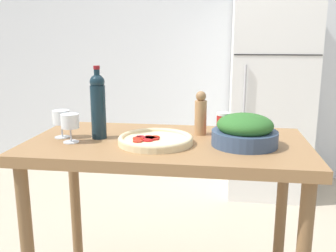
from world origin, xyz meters
name	(u,v)px	position (x,y,z in m)	size (l,w,h in m)	color
wall_back	(199,46)	(0.00, 2.17, 1.30)	(6.40, 0.09, 2.60)	silver
refrigerator	(269,97)	(0.66, 1.77, 0.86)	(0.68, 0.73, 1.73)	white
prep_counter	(167,166)	(0.00, 0.00, 0.79)	(1.25, 0.65, 0.91)	olive
wine_bottle	(98,105)	(-0.32, 0.00, 1.07)	(0.07, 0.07, 0.33)	#142833
wine_glass_near	(70,123)	(-0.42, -0.09, 1.00)	(0.08, 0.08, 0.13)	silver
wine_glass_far	(61,118)	(-0.49, -0.02, 1.00)	(0.08, 0.08, 0.13)	silver
pepper_mill	(201,114)	(0.14, 0.13, 1.01)	(0.06, 0.06, 0.21)	#AD7F51
salad_bowl	(245,131)	(0.34, -0.03, 0.98)	(0.28, 0.28, 0.14)	#384C6B
homemade_pizza	(155,140)	(-0.04, -0.06, 0.93)	(0.33, 0.33, 0.04)	beige
salt_canister	(223,125)	(0.25, 0.11, 0.97)	(0.07, 0.07, 0.11)	#B2231E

